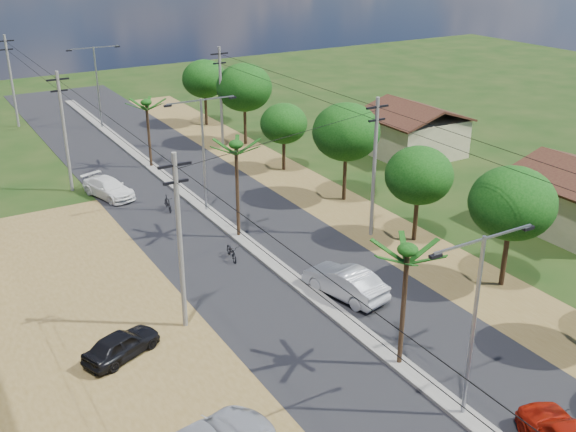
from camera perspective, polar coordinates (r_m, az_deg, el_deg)
name	(u,v)px	position (r m, az deg, el deg)	size (l,w,h in m)	color
ground	(462,416)	(29.26, 14.52, -16.05)	(160.00, 160.00, 0.00)	black
road	(278,268)	(39.21, -0.88, -4.44)	(12.00, 110.00, 0.04)	black
median	(253,248)	(41.54, -2.94, -2.71)	(1.00, 90.00, 0.18)	#605E56
dirt_lot_west	(36,428)	(29.52, -20.54, -16.49)	(18.00, 46.00, 0.04)	brown
dirt_shoulder_east	(393,237)	(43.63, 8.85, -1.77)	(5.00, 90.00, 0.03)	brown
house_east_far	(413,127)	(59.82, 10.52, 7.40)	(7.60, 7.50, 4.60)	tan
tree_east_c	(512,203)	(37.35, 18.46, 1.03)	(4.60, 4.60, 6.83)	black
tree_east_d	(419,175)	(41.87, 11.03, 3.39)	(4.20, 4.20, 6.13)	black
tree_east_e	(346,132)	(47.71, 4.95, 7.10)	(4.80, 4.80, 7.14)	black
tree_east_f	(284,124)	(54.29, -0.36, 7.83)	(3.80, 3.80, 5.52)	black
tree_east_g	(244,87)	(61.08, -3.73, 10.80)	(5.00, 5.00, 7.38)	black
tree_east_h	(204,79)	(68.16, -7.09, 11.44)	(4.40, 4.40, 6.52)	black
palm_median_near	(407,255)	(28.72, 10.07, -3.30)	(2.00, 2.00, 6.15)	black
palm_median_mid	(236,149)	(41.08, -4.42, 5.67)	(2.00, 2.00, 6.55)	black
palm_median_far	(146,105)	(55.56, -11.90, 9.16)	(2.00, 2.00, 5.85)	black
streetlight_near	(475,314)	(26.57, 15.54, -7.97)	(5.10, 0.18, 8.00)	gray
streetlight_mid	(203,146)	(45.75, -7.20, 5.91)	(5.10, 0.18, 8.00)	gray
streetlight_far	(97,80)	(68.78, -15.86, 10.99)	(5.10, 0.18, 8.00)	gray
utility_pole_w_b	(180,239)	(32.01, -9.16, -1.93)	(1.60, 0.24, 9.00)	#605E56
utility_pole_w_c	(64,129)	(52.03, -18.41, 6.97)	(1.60, 0.24, 9.00)	#605E56
utility_pole_w_d	(11,79)	(72.22, -22.38, 10.67)	(1.60, 0.24, 9.00)	#605E56
utility_pole_e_b	(374,165)	(42.02, 7.32, 4.31)	(1.60, 0.24, 9.00)	#605E56
utility_pole_e_c	(221,96)	(60.20, -5.70, 10.09)	(1.60, 0.24, 9.00)	#605E56
car_silver_mid	(345,283)	(36.15, 4.84, -5.63)	(1.72, 4.94, 1.63)	#AAADB3
car_white_far	(109,188)	(51.08, -14.95, 2.28)	(1.93, 4.76, 1.38)	silver
car_parked_dark	(121,345)	(32.21, -13.92, -10.56)	(1.52, 3.78, 1.29)	black
moto_rider_east	(569,427)	(29.33, 22.66, -16.14)	(0.56, 1.60, 0.84)	black
moto_rider_west_a	(232,252)	(40.20, -4.79, -3.05)	(0.65, 1.86, 0.98)	black
moto_rider_west_b	(168,204)	(47.75, -10.14, 1.04)	(0.49, 1.74, 1.04)	black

